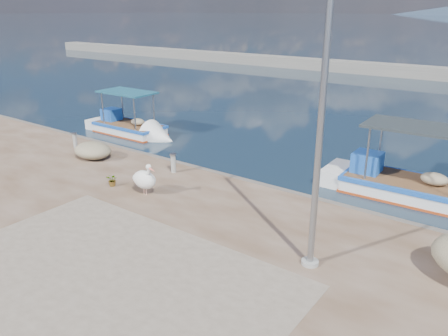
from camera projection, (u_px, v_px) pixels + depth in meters
ground at (149, 244)px, 13.05m from camera, size 1400.00×1400.00×0.00m
quay_patch at (85, 291)px, 10.05m from camera, size 9.00×7.00×0.01m
breakwater at (440, 74)px, 43.14m from camera, size 120.00×2.20×7.50m
boat_left at (129, 129)px, 24.61m from camera, size 5.78×2.00×2.77m
boat_right at (407, 190)px, 16.31m from camera, size 6.65×2.36×3.17m
pelican at (145, 179)px, 15.11m from camera, size 1.26×0.76×1.20m
lamp_post at (320, 139)px, 10.00m from camera, size 0.44×0.96×7.00m
bollard_near at (173, 162)px, 17.21m from camera, size 0.26×0.26×0.78m
bollard_far at (75, 140)px, 20.28m from camera, size 0.24×0.24×0.73m
potted_plant at (113, 180)px, 15.93m from camera, size 0.51×0.47×0.47m
net_pile_b at (93, 150)px, 18.90m from camera, size 1.77×1.38×0.69m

